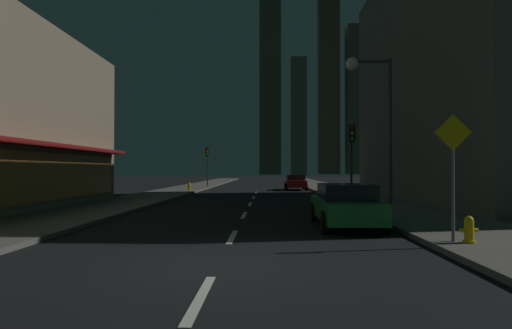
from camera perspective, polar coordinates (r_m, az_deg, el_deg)
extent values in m
cube|color=black|center=(39.80, 0.36, -3.62)|extent=(78.00, 136.00, 0.10)
cube|color=#605E59|center=(40.23, 10.40, -3.40)|extent=(4.00, 76.00, 0.15)
cube|color=#605E59|center=(40.58, -9.59, -3.38)|extent=(4.00, 76.00, 0.15)
cube|color=silver|center=(6.14, -8.30, -19.01)|extent=(0.16, 2.20, 0.01)
cube|color=silver|center=(11.15, -3.51, -10.69)|extent=(0.16, 2.20, 0.01)
cube|color=silver|center=(16.28, -1.79, -7.55)|extent=(0.16, 2.20, 0.01)
cube|color=silver|center=(21.45, -0.91, -5.91)|extent=(0.16, 2.20, 0.01)
cube|color=silver|center=(26.63, -0.37, -4.91)|extent=(0.16, 2.20, 0.01)
cube|color=silver|center=(31.81, -0.01, -4.23)|extent=(0.16, 2.20, 0.01)
cube|color=#D88C3F|center=(18.96, -30.08, -1.66)|extent=(0.10, 15.71, 2.20)
cube|color=maroon|center=(18.78, -29.02, 2.60)|extent=(0.90, 16.31, 0.20)
cube|color=slate|center=(27.93, 31.34, 11.51)|extent=(11.00, 20.00, 15.63)
cube|color=#534F3E|center=(153.81, 2.12, 12.98)|extent=(8.33, 6.16, 76.98)
cube|color=#645F4B|center=(141.74, 6.34, 7.10)|extent=(5.62, 5.60, 42.64)
cube|color=#474435|center=(169.78, 10.76, 11.50)|extent=(8.71, 5.86, 75.95)
cube|color=#4E4A3A|center=(172.00, 14.71, 9.25)|extent=(8.36, 7.88, 63.57)
cube|color=#1E722D|center=(13.29, 13.09, -6.42)|extent=(1.80, 4.20, 0.65)
cube|color=black|center=(13.05, 13.26, -4.06)|extent=(1.64, 2.00, 0.55)
cylinder|color=black|center=(14.56, 8.59, -7.02)|extent=(0.22, 0.68, 0.68)
cylinder|color=black|center=(14.87, 15.39, -6.87)|extent=(0.22, 0.68, 0.68)
cylinder|color=black|center=(11.80, 10.20, -8.49)|extent=(0.22, 0.68, 0.68)
cylinder|color=black|center=(12.18, 18.51, -8.22)|extent=(0.22, 0.68, 0.68)
sphere|color=white|center=(15.21, 9.53, -5.52)|extent=(0.18, 0.18, 0.18)
sphere|color=white|center=(15.39, 13.61, -5.45)|extent=(0.18, 0.18, 0.18)
cube|color=#B21919|center=(36.51, 5.89, -2.83)|extent=(1.80, 4.20, 0.65)
cube|color=black|center=(36.30, 5.91, -1.95)|extent=(1.64, 2.00, 0.55)
cylinder|color=black|center=(37.87, 4.41, -3.17)|extent=(0.22, 0.68, 0.68)
cylinder|color=black|center=(37.99, 7.07, -3.16)|extent=(0.22, 0.68, 0.68)
cylinder|color=black|center=(35.07, 4.61, -3.36)|extent=(0.22, 0.68, 0.68)
cylinder|color=black|center=(35.20, 7.48, -3.35)|extent=(0.22, 0.68, 0.68)
sphere|color=white|center=(38.52, 4.86, -2.65)|extent=(0.18, 0.18, 0.18)
sphere|color=white|center=(38.59, 6.49, -2.64)|extent=(0.18, 0.18, 0.18)
cylinder|color=yellow|center=(10.76, 29.12, -8.70)|extent=(0.22, 0.22, 0.55)
sphere|color=yellow|center=(10.73, 29.11, -7.24)|extent=(0.21, 0.21, 0.21)
cylinder|color=yellow|center=(10.80, 29.13, -9.99)|extent=(0.30, 0.30, 0.06)
cylinder|color=yellow|center=(10.69, 28.35, -8.61)|extent=(0.10, 0.10, 0.10)
cylinder|color=yellow|center=(10.83, 29.88, -8.49)|extent=(0.10, 0.10, 0.10)
cylinder|color=gold|center=(34.13, -9.89, -3.28)|extent=(0.22, 0.22, 0.55)
sphere|color=gold|center=(34.12, -9.89, -2.82)|extent=(0.21, 0.21, 0.21)
cylinder|color=gold|center=(34.14, -9.89, -3.69)|extent=(0.30, 0.30, 0.06)
cylinder|color=gold|center=(34.16, -10.15, -3.23)|extent=(0.10, 0.10, 0.10)
cylinder|color=gold|center=(34.09, -9.62, -3.24)|extent=(0.10, 0.10, 0.10)
cylinder|color=#2D2D2D|center=(21.26, 13.99, 0.12)|extent=(0.12, 0.12, 4.20)
cube|color=black|center=(21.15, 14.09, 4.47)|extent=(0.32, 0.24, 0.90)
sphere|color=red|center=(21.05, 14.16, 5.26)|extent=(0.18, 0.18, 0.18)
sphere|color=#F2B20C|center=(21.03, 14.17, 4.50)|extent=(0.18, 0.18, 0.18)
sphere|color=#19D833|center=(21.00, 14.17, 3.74)|extent=(0.18, 0.18, 0.18)
cylinder|color=#2D2D2D|center=(41.40, -7.23, -0.32)|extent=(0.12, 0.12, 4.20)
cube|color=black|center=(41.25, -7.27, 1.91)|extent=(0.32, 0.24, 0.90)
sphere|color=red|center=(41.14, -7.30, 2.31)|extent=(0.18, 0.18, 0.18)
sphere|color=#F2B20C|center=(41.12, -7.30, 1.92)|extent=(0.18, 0.18, 0.18)
sphere|color=#19D833|center=(41.11, -7.30, 1.53)|extent=(0.18, 0.18, 0.18)
cylinder|color=#38383D|center=(17.28, 19.32, 4.16)|extent=(0.16, 0.16, 6.50)
cylinder|color=#38383D|center=(17.61, 16.70, 14.48)|extent=(1.60, 0.12, 0.12)
sphere|color=#FCF7CC|center=(17.40, 14.08, 14.31)|extent=(0.56, 0.56, 0.56)
cylinder|color=slate|center=(10.69, 27.24, -3.78)|extent=(0.08, 0.08, 2.40)
cube|color=yellow|center=(10.69, 27.26, 4.26)|extent=(0.91, 0.03, 0.91)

